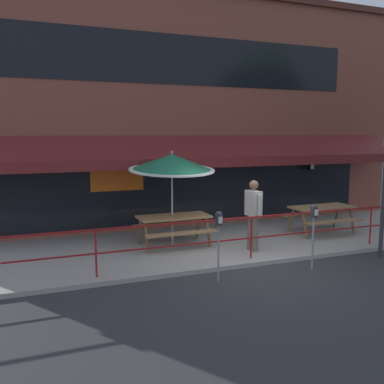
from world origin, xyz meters
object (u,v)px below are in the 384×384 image
at_px(picnic_table_left, 174,222).
at_px(picnic_table_centre, 322,212).
at_px(parking_meter_far, 314,217).
at_px(patio_umbrella_left, 172,163).
at_px(pedestrian_walking, 253,212).
at_px(parking_meter_near, 219,225).

height_order(picnic_table_left, picnic_table_centre, same).
bearing_deg(picnic_table_centre, picnic_table_left, 177.23).
relative_size(picnic_table_left, picnic_table_centre, 1.00).
xyz_separation_m(picnic_table_left, picnic_table_centre, (4.36, -0.21, 0.00)).
distance_m(picnic_table_left, parking_meter_far, 3.47).
bearing_deg(patio_umbrella_left, pedestrian_walking, -38.58).
bearing_deg(picnic_table_left, pedestrian_walking, -35.73).
height_order(patio_umbrella_left, parking_meter_near, patio_umbrella_left).
height_order(picnic_table_centre, pedestrian_walking, pedestrian_walking).
xyz_separation_m(picnic_table_centre, patio_umbrella_left, (-4.36, 0.34, 1.47)).
bearing_deg(picnic_table_centre, parking_meter_far, -131.44).
bearing_deg(picnic_table_centre, parking_meter_near, -151.12).
bearing_deg(picnic_table_left, parking_meter_far, -49.65).
xyz_separation_m(picnic_table_left, parking_meter_far, (2.23, -2.63, 0.44)).
height_order(picnic_table_left, parking_meter_near, parking_meter_near).
xyz_separation_m(patio_umbrella_left, pedestrian_walking, (1.61, -1.28, -1.12)).
xyz_separation_m(picnic_table_centre, parking_meter_far, (-2.13, -2.42, 0.44)).
relative_size(pedestrian_walking, parking_meter_far, 1.20).
distance_m(pedestrian_walking, parking_meter_near, 2.16).
relative_size(pedestrian_walking, parking_meter_near, 1.20).
bearing_deg(parking_meter_far, parking_meter_near, 179.57).
bearing_deg(patio_umbrella_left, parking_meter_near, -89.66).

